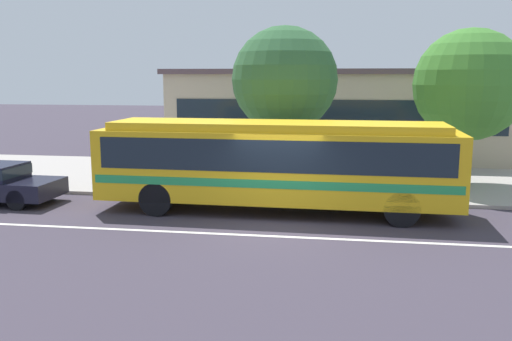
% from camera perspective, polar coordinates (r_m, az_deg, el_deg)
% --- Properties ---
extents(ground_plane, '(120.00, 120.00, 0.00)m').
position_cam_1_polar(ground_plane, '(15.19, 1.96, -5.95)').
color(ground_plane, '#3C3541').
extents(sidewalk_slab, '(60.00, 8.00, 0.12)m').
position_cam_1_polar(sidewalk_slab, '(22.13, 4.23, -0.82)').
color(sidewalk_slab, '#A49C96').
rests_on(sidewalk_slab, ground_plane).
extents(lane_stripe_center, '(56.00, 0.16, 0.01)m').
position_cam_1_polar(lane_stripe_center, '(14.42, 1.57, -6.79)').
color(lane_stripe_center, silver).
rests_on(lane_stripe_center, ground_plane).
extents(transit_bus, '(10.79, 2.62, 2.75)m').
position_cam_1_polar(transit_bus, '(16.64, 2.13, 1.08)').
color(transit_bus, gold).
rests_on(transit_bus, ground_plane).
extents(pedestrian_waiting_near_sign, '(0.41, 0.41, 1.71)m').
position_cam_1_polar(pedestrian_waiting_near_sign, '(19.66, 8.33, 0.91)').
color(pedestrian_waiting_near_sign, navy).
rests_on(pedestrian_waiting_near_sign, sidewalk_slab).
extents(pedestrian_walking_along_curb, '(0.42, 0.42, 1.71)m').
position_cam_1_polar(pedestrian_walking_along_curb, '(19.81, -4.01, 1.08)').
color(pedestrian_walking_along_curb, '#172A4D').
rests_on(pedestrian_walking_along_curb, sidewalk_slab).
extents(bus_stop_sign, '(0.08, 0.44, 2.51)m').
position_cam_1_polar(bus_stop_sign, '(18.50, 14.60, 2.05)').
color(bus_stop_sign, gray).
rests_on(bus_stop_sign, sidewalk_slab).
extents(street_tree_near_stop, '(3.83, 3.83, 5.78)m').
position_cam_1_polar(street_tree_near_stop, '(20.25, 2.97, 9.35)').
color(street_tree_near_stop, brown).
rests_on(street_tree_near_stop, sidewalk_slab).
extents(street_tree_mid_block, '(4.00, 4.00, 5.68)m').
position_cam_1_polar(street_tree_mid_block, '(21.36, 21.22, 8.25)').
color(street_tree_mid_block, brown).
rests_on(street_tree_mid_block, sidewalk_slab).
extents(station_building, '(16.40, 8.66, 4.43)m').
position_cam_1_polar(station_building, '(29.17, 8.36, 5.94)').
color(station_building, '#B6A48C').
rests_on(station_building, ground_plane).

